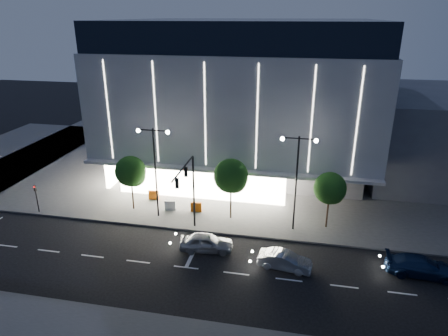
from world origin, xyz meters
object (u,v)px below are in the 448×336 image
tree_right (330,190)px  ped_signal_far (36,196)px  tree_mid (231,178)px  barrier_a (154,195)px  street_lamp_east (297,170)px  tree_left (131,173)px  barrier_b (170,205)px  street_lamp_west (155,160)px  car_lead (206,242)px  car_third (421,266)px  car_second (285,261)px  traffic_mast (189,184)px  barrier_c (196,207)px

tree_right → ped_signal_far: bearing=-174.9°
tree_mid → barrier_a: (-8.77, 2.39, -3.68)m
street_lamp_east → tree_left: (-15.97, 1.02, -1.92)m
street_lamp_east → barrier_b: size_ratio=8.18×
street_lamp_west → tree_mid: (7.03, 1.02, -1.62)m
ped_signal_far → tree_left: size_ratio=0.52×
street_lamp_west → barrier_b: (0.73, 1.44, -5.31)m
street_lamp_west → tree_left: street_lamp_west is taller
car_lead → car_third: car_lead is taller
ped_signal_far → car_second: (24.58, -4.58, -1.20)m
traffic_mast → car_third: 19.35m
street_lamp_east → tree_left: 16.12m
tree_left → tree_right: 19.00m
car_lead → car_second: bearing=-108.0°
tree_mid → car_third: bearing=-20.6°
barrier_a → tree_mid: bearing=-16.4°
street_lamp_east → barrier_b: street_lamp_east is taller
street_lamp_west → car_lead: street_lamp_west is taller
ped_signal_far → car_second: 25.03m
tree_left → car_third: (25.71, -5.89, -3.29)m
ped_signal_far → tree_left: (9.03, 2.52, 2.15)m
ped_signal_far → tree_mid: bearing=7.6°
ped_signal_far → barrier_c: bearing=11.4°
traffic_mast → tree_left: traffic_mast is taller
street_lamp_east → barrier_a: 16.04m
tree_left → car_second: bearing=-24.5°
tree_mid → car_lead: (-1.03, -5.84, -3.57)m
car_third → barrier_c: car_third is taller
tree_right → car_second: (-3.45, -7.10, -3.20)m
street_lamp_west → car_third: size_ratio=1.75×
tree_mid → tree_left: bearing=-180.0°
tree_right → tree_mid: bearing=180.0°
tree_mid → street_lamp_east: bearing=-9.7°
ped_signal_far → tree_right: size_ratio=0.54×
tree_mid → barrier_c: 5.20m
traffic_mast → street_lamp_east: bearing=16.5°
street_lamp_west → ped_signal_far: (-12.00, -1.50, -4.07)m
tree_left → tree_right: size_ratio=1.04×
ped_signal_far → barrier_a: bearing=25.6°
car_third → car_lead: bearing=92.1°
tree_right → car_third: (6.71, -5.89, -3.14)m
street_lamp_west → tree_mid: 7.28m
street_lamp_east → tree_mid: 6.27m
tree_left → barrier_b: tree_left is taller
street_lamp_west → street_lamp_east: bearing=0.0°
street_lamp_west → car_lead: bearing=-38.7°
car_lead → tree_mid: bearing=-17.1°
street_lamp_east → street_lamp_west: bearing=180.0°
street_lamp_west → barrier_a: (-1.75, 3.41, -5.31)m
street_lamp_east → barrier_a: size_ratio=8.18×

